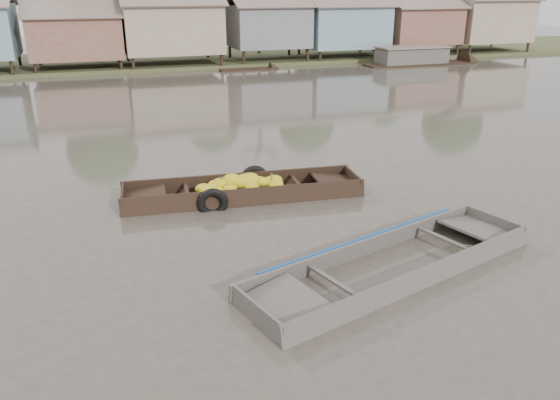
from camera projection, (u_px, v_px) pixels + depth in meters
name	position (u px, v px, depth m)	size (l,w,h in m)	color
ground	(257.00, 247.00, 11.98)	(120.00, 120.00, 0.00)	#463F36
riverbank	(174.00, 19.00, 39.86)	(120.00, 12.47, 10.22)	#384723
banana_boat	(240.00, 190.00, 14.73)	(6.54, 2.12, 0.89)	black
viewer_boat	(393.00, 268.00, 11.00)	(6.91, 3.58, 0.54)	#3F3B36
distant_boats	(387.00, 65.00, 37.75)	(47.55, 15.28, 1.38)	black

